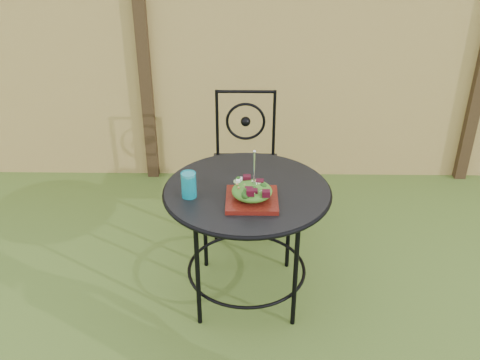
% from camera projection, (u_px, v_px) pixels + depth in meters
% --- Properties ---
extents(fence, '(8.00, 0.12, 1.90)m').
position_uv_depth(fence, '(312.00, 66.00, 4.15)').
color(fence, tan).
rests_on(fence, ground).
extents(patio_table, '(0.92, 0.92, 0.72)m').
position_uv_depth(patio_table, '(247.00, 210.00, 2.97)').
color(patio_table, black).
rests_on(patio_table, ground).
extents(patio_chair, '(0.46, 0.46, 0.95)m').
position_uv_depth(patio_chair, '(245.00, 159.00, 3.72)').
color(patio_chair, black).
rests_on(patio_chair, ground).
extents(salad_plate, '(0.27, 0.27, 0.02)m').
position_uv_depth(salad_plate, '(252.00, 200.00, 2.78)').
color(salad_plate, '#400B09').
rests_on(salad_plate, patio_table).
extents(salad, '(0.21, 0.21, 0.08)m').
position_uv_depth(salad, '(252.00, 191.00, 2.75)').
color(salad, '#235614').
rests_on(salad, salad_plate).
extents(fork, '(0.01, 0.01, 0.18)m').
position_uv_depth(fork, '(254.00, 169.00, 2.69)').
color(fork, silver).
rests_on(fork, salad).
extents(drinking_glass, '(0.08, 0.08, 0.14)m').
position_uv_depth(drinking_glass, '(189.00, 185.00, 2.80)').
color(drinking_glass, '#0D889B').
rests_on(drinking_glass, patio_table).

